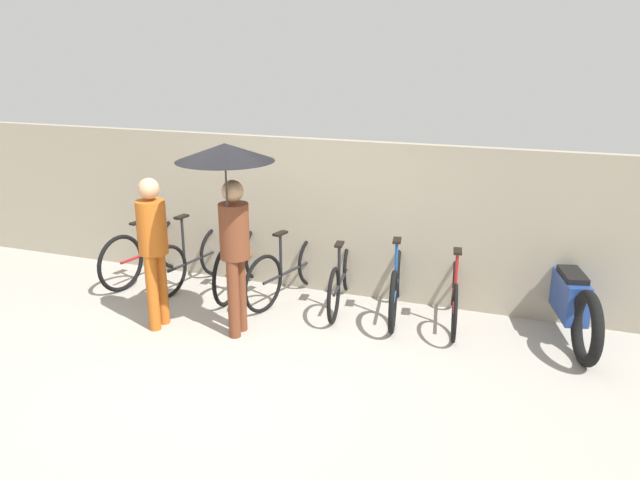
# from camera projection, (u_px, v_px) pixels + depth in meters

# --- Properties ---
(ground_plane) EXTENTS (30.00, 30.00, 0.00)m
(ground_plane) POSITION_uv_depth(u_px,v_px,m) (221.00, 362.00, 6.30)
(ground_plane) COLOR #9E998E
(back_wall) EXTENTS (13.32, 0.12, 1.97)m
(back_wall) POSITION_uv_depth(u_px,v_px,m) (302.00, 215.00, 8.00)
(back_wall) COLOR gray
(back_wall) RESTS_ON ground
(parked_bicycle_0) EXTENTS (0.51, 1.76, 1.00)m
(parked_bicycle_0) POSITION_uv_depth(u_px,v_px,m) (150.00, 251.00, 8.46)
(parked_bicycle_0) COLOR black
(parked_bicycle_0) RESTS_ON ground
(parked_bicycle_1) EXTENTS (0.46, 1.64, 1.02)m
(parked_bicycle_1) POSITION_uv_depth(u_px,v_px,m) (194.00, 259.00, 8.23)
(parked_bicycle_1) COLOR black
(parked_bicycle_1) RESTS_ON ground
(parked_bicycle_2) EXTENTS (0.44, 1.74, 0.99)m
(parked_bicycle_2) POSITION_uv_depth(u_px,v_px,m) (242.00, 261.00, 8.06)
(parked_bicycle_2) COLOR black
(parked_bicycle_2) RESTS_ON ground
(parked_bicycle_3) EXTENTS (0.58, 1.74, 1.10)m
(parked_bicycle_3) POSITION_uv_depth(u_px,v_px,m) (291.00, 269.00, 7.83)
(parked_bicycle_3) COLOR black
(parked_bicycle_3) RESTS_ON ground
(parked_bicycle_4) EXTENTS (0.44, 1.68, 0.97)m
(parked_bicycle_4) POSITION_uv_depth(u_px,v_px,m) (342.00, 278.00, 7.61)
(parked_bicycle_4) COLOR black
(parked_bicycle_4) RESTS_ON ground
(parked_bicycle_5) EXTENTS (0.48, 1.74, 1.07)m
(parked_bicycle_5) POSITION_uv_depth(u_px,v_px,m) (396.00, 283.00, 7.37)
(parked_bicycle_5) COLOR black
(parked_bicycle_5) RESTS_ON ground
(parked_bicycle_6) EXTENTS (0.45, 1.65, 0.99)m
(parked_bicycle_6) POSITION_uv_depth(u_px,v_px,m) (454.00, 293.00, 7.15)
(parked_bicycle_6) COLOR black
(parked_bicycle_6) RESTS_ON ground
(pedestrian_leading) EXTENTS (0.32, 0.32, 1.72)m
(pedestrian_leading) POSITION_uv_depth(u_px,v_px,m) (153.00, 242.00, 6.82)
(pedestrian_leading) COLOR #B25619
(pedestrian_leading) RESTS_ON ground
(pedestrian_center) EXTENTS (1.00, 1.00, 2.14)m
(pedestrian_center) POSITION_uv_depth(u_px,v_px,m) (229.00, 188.00, 6.36)
(pedestrian_center) COLOR brown
(pedestrian_center) RESTS_ON ground
(motorcycle) EXTENTS (0.74, 2.00, 0.95)m
(motorcycle) POSITION_uv_depth(u_px,v_px,m) (569.00, 300.00, 6.76)
(motorcycle) COLOR black
(motorcycle) RESTS_ON ground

